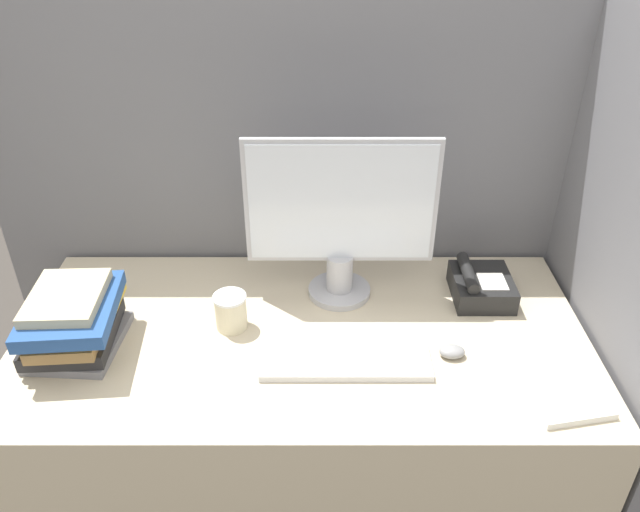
{
  "coord_description": "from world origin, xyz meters",
  "views": [
    {
      "loc": [
        0.05,
        -0.98,
        1.89
      ],
      "look_at": [
        0.06,
        0.44,
        0.99
      ],
      "focal_mm": 35.0,
      "sensor_mm": 36.0,
      "label": 1
    }
  ],
  "objects_px": {
    "book_stack": "(71,321)",
    "desk_telephone": "(479,286)",
    "monitor": "(339,222)",
    "mouse": "(451,351)",
    "coffee_cup": "(229,311)",
    "keyboard": "(344,360)"
  },
  "relations": [
    {
      "from": "mouse",
      "to": "book_stack",
      "type": "relative_size",
      "value": 0.22
    },
    {
      "from": "monitor",
      "to": "mouse",
      "type": "bearing_deg",
      "value": -44.74
    },
    {
      "from": "mouse",
      "to": "monitor",
      "type": "bearing_deg",
      "value": 135.26
    },
    {
      "from": "monitor",
      "to": "book_stack",
      "type": "bearing_deg",
      "value": -160.61
    },
    {
      "from": "book_stack",
      "to": "desk_telephone",
      "type": "xyz_separation_m",
      "value": [
        1.16,
        0.24,
        -0.05
      ]
    },
    {
      "from": "coffee_cup",
      "to": "desk_telephone",
      "type": "relative_size",
      "value": 0.54
    },
    {
      "from": "keyboard",
      "to": "mouse",
      "type": "height_order",
      "value": "mouse"
    },
    {
      "from": "coffee_cup",
      "to": "monitor",
      "type": "bearing_deg",
      "value": 27.93
    },
    {
      "from": "keyboard",
      "to": "book_stack",
      "type": "xyz_separation_m",
      "value": [
        -0.74,
        0.07,
        0.08
      ]
    },
    {
      "from": "keyboard",
      "to": "desk_telephone",
      "type": "height_order",
      "value": "desk_telephone"
    },
    {
      "from": "keyboard",
      "to": "desk_telephone",
      "type": "xyz_separation_m",
      "value": [
        0.42,
        0.3,
        0.03
      ]
    },
    {
      "from": "keyboard",
      "to": "book_stack",
      "type": "bearing_deg",
      "value": 174.78
    },
    {
      "from": "coffee_cup",
      "to": "book_stack",
      "type": "relative_size",
      "value": 0.34
    },
    {
      "from": "monitor",
      "to": "keyboard",
      "type": "distance_m",
      "value": 0.41
    },
    {
      "from": "keyboard",
      "to": "desk_telephone",
      "type": "bearing_deg",
      "value": 35.64
    },
    {
      "from": "mouse",
      "to": "desk_telephone",
      "type": "distance_m",
      "value": 0.31
    },
    {
      "from": "monitor",
      "to": "book_stack",
      "type": "distance_m",
      "value": 0.79
    },
    {
      "from": "coffee_cup",
      "to": "mouse",
      "type": "bearing_deg",
      "value": -11.85
    },
    {
      "from": "book_stack",
      "to": "desk_telephone",
      "type": "bearing_deg",
      "value": 11.53
    },
    {
      "from": "keyboard",
      "to": "coffee_cup",
      "type": "xyz_separation_m",
      "value": [
        -0.32,
        0.16,
        0.04
      ]
    },
    {
      "from": "book_stack",
      "to": "mouse",
      "type": "bearing_deg",
      "value": -2.16
    },
    {
      "from": "coffee_cup",
      "to": "desk_telephone",
      "type": "distance_m",
      "value": 0.76
    }
  ]
}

